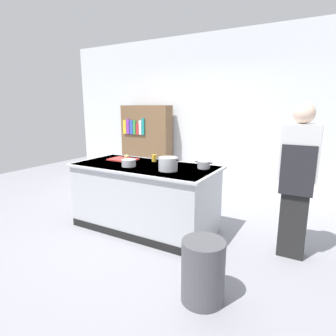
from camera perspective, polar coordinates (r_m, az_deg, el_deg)
name	(u,v)px	position (r m, az deg, el deg)	size (l,w,h in m)	color
ground_plane	(146,227)	(4.08, -4.55, -11.90)	(10.00, 10.00, 0.00)	gray
back_wall	(205,116)	(5.57, 7.60, 10.52)	(6.40, 0.12, 3.00)	silver
counter_island	(145,196)	(3.91, -4.67, -5.68)	(1.98, 0.98, 0.90)	#B7BABF
cutting_board	(123,159)	(4.19, -9.17, 1.74)	(0.40, 0.28, 0.02)	red
onion	(127,157)	(4.13, -8.44, 2.26)	(0.07, 0.07, 0.07)	tan
stock_pot	(168,164)	(3.45, 0.01, 0.84)	(0.30, 0.24, 0.17)	#B7BABF
sauce_pan	(204,165)	(3.61, 7.28, 0.64)	(0.23, 0.16, 0.09)	#99999E
mixing_bowl	(129,163)	(3.74, -8.03, 1.04)	(0.19, 0.19, 0.09)	#B7BABF
juice_cup	(154,158)	(4.03, -2.87, 2.02)	(0.07, 0.07, 0.10)	yellow
trash_bin	(203,271)	(2.60, 7.15, -20.13)	(0.38, 0.38, 0.56)	#4C4C51
person_chef	(298,178)	(3.36, 24.91, -1.90)	(0.38, 0.25, 1.72)	black
bookshelf	(146,146)	(5.93, -4.42, 4.42)	(1.10, 0.31, 1.70)	brown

